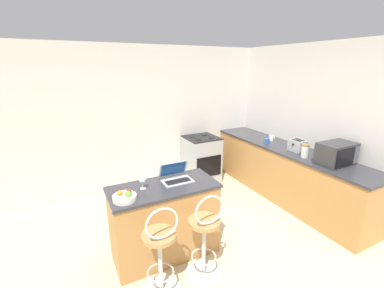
{
  "coord_description": "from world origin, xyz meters",
  "views": [
    {
      "loc": [
        -1.37,
        -1.92,
        2.24
      ],
      "look_at": [
        0.45,
        1.64,
        1.02
      ],
      "focal_mm": 24.0,
      "sensor_mm": 36.0,
      "label": 1
    }
  ],
  "objects_px": {
    "bar_stool_far": "(205,238)",
    "bar_stool_near": "(160,253)",
    "laptop": "(176,176)",
    "mug_white": "(271,138)",
    "wine_glass_short": "(142,180)",
    "fruit_bowl": "(125,197)",
    "toaster": "(297,146)",
    "storage_jar": "(305,151)",
    "microwave": "(336,154)",
    "mug_blue": "(267,141)",
    "stove_range": "(201,159)"
  },
  "relations": [
    {
      "from": "bar_stool_far",
      "to": "bar_stool_near",
      "type": "bearing_deg",
      "value": 180.0
    },
    {
      "from": "laptop",
      "to": "mug_white",
      "type": "height_order",
      "value": "laptop"
    },
    {
      "from": "bar_stool_near",
      "to": "laptop",
      "type": "bearing_deg",
      "value": 54.54
    },
    {
      "from": "bar_stool_far",
      "to": "mug_white",
      "type": "distance_m",
      "value": 2.65
    },
    {
      "from": "laptop",
      "to": "wine_glass_short",
      "type": "height_order",
      "value": "laptop"
    },
    {
      "from": "mug_white",
      "to": "fruit_bowl",
      "type": "height_order",
      "value": "fruit_bowl"
    },
    {
      "from": "laptop",
      "to": "toaster",
      "type": "height_order",
      "value": "laptop"
    },
    {
      "from": "laptop",
      "to": "wine_glass_short",
      "type": "bearing_deg",
      "value": -173.15
    },
    {
      "from": "storage_jar",
      "to": "microwave",
      "type": "bearing_deg",
      "value": -68.21
    },
    {
      "from": "bar_stool_far",
      "to": "fruit_bowl",
      "type": "height_order",
      "value": "same"
    },
    {
      "from": "mug_blue",
      "to": "wine_glass_short",
      "type": "bearing_deg",
      "value": -164.29
    },
    {
      "from": "microwave",
      "to": "toaster",
      "type": "height_order",
      "value": "microwave"
    },
    {
      "from": "bar_stool_near",
      "to": "microwave",
      "type": "bearing_deg",
      "value": 1.81
    },
    {
      "from": "bar_stool_far",
      "to": "fruit_bowl",
      "type": "xyz_separation_m",
      "value": [
        -0.72,
        0.41,
        0.47
      ]
    },
    {
      "from": "microwave",
      "to": "mug_blue",
      "type": "distance_m",
      "value": 1.2
    },
    {
      "from": "bar_stool_near",
      "to": "stove_range",
      "type": "bearing_deg",
      "value": 52.5
    },
    {
      "from": "mug_blue",
      "to": "fruit_bowl",
      "type": "height_order",
      "value": "fruit_bowl"
    },
    {
      "from": "wine_glass_short",
      "to": "mug_blue",
      "type": "height_order",
      "value": "wine_glass_short"
    },
    {
      "from": "storage_jar",
      "to": "fruit_bowl",
      "type": "height_order",
      "value": "storage_jar"
    },
    {
      "from": "mug_white",
      "to": "storage_jar",
      "type": "relative_size",
      "value": 0.49
    },
    {
      "from": "fruit_bowl",
      "to": "stove_range",
      "type": "bearing_deg",
      "value": 43.14
    },
    {
      "from": "bar_stool_near",
      "to": "fruit_bowl",
      "type": "height_order",
      "value": "same"
    },
    {
      "from": "microwave",
      "to": "storage_jar",
      "type": "xyz_separation_m",
      "value": [
        -0.16,
        0.39,
        -0.05
      ]
    },
    {
      "from": "wine_glass_short",
      "to": "storage_jar",
      "type": "bearing_deg",
      "value": -2.33
    },
    {
      "from": "bar_stool_far",
      "to": "stove_range",
      "type": "relative_size",
      "value": 1.11
    },
    {
      "from": "bar_stool_far",
      "to": "wine_glass_short",
      "type": "distance_m",
      "value": 0.92
    },
    {
      "from": "bar_stool_far",
      "to": "toaster",
      "type": "height_order",
      "value": "toaster"
    },
    {
      "from": "bar_stool_near",
      "to": "wine_glass_short",
      "type": "bearing_deg",
      "value": 87.97
    },
    {
      "from": "bar_stool_near",
      "to": "storage_jar",
      "type": "relative_size",
      "value": 5.06
    },
    {
      "from": "wine_glass_short",
      "to": "mug_blue",
      "type": "relative_size",
      "value": 1.53
    },
    {
      "from": "mug_blue",
      "to": "bar_stool_near",
      "type": "bearing_deg",
      "value": -153.0
    },
    {
      "from": "storage_jar",
      "to": "stove_range",
      "type": "bearing_deg",
      "value": 115.79
    },
    {
      "from": "bar_stool_near",
      "to": "stove_range",
      "type": "relative_size",
      "value": 1.11
    },
    {
      "from": "bar_stool_near",
      "to": "wine_glass_short",
      "type": "xyz_separation_m",
      "value": [
        0.02,
        0.57,
        0.54
      ]
    },
    {
      "from": "bar_stool_far",
      "to": "mug_blue",
      "type": "xyz_separation_m",
      "value": [
        1.98,
        1.26,
        0.48
      ]
    },
    {
      "from": "stove_range",
      "to": "wine_glass_short",
      "type": "bearing_deg",
      "value": -135.81
    },
    {
      "from": "bar_stool_far",
      "to": "wine_glass_short",
      "type": "xyz_separation_m",
      "value": [
        -0.48,
        0.57,
        0.54
      ]
    },
    {
      "from": "mug_white",
      "to": "mug_blue",
      "type": "xyz_separation_m",
      "value": [
        -0.22,
        -0.13,
        0.0
      ]
    },
    {
      "from": "laptop",
      "to": "storage_jar",
      "type": "distance_m",
      "value": 2.05
    },
    {
      "from": "microwave",
      "to": "wine_glass_short",
      "type": "xyz_separation_m",
      "value": [
        -2.63,
        0.49,
        -0.05
      ]
    },
    {
      "from": "toaster",
      "to": "storage_jar",
      "type": "bearing_deg",
      "value": -118.23
    },
    {
      "from": "bar_stool_far",
      "to": "microwave",
      "type": "bearing_deg",
      "value": 2.23
    },
    {
      "from": "microwave",
      "to": "stove_range",
      "type": "distance_m",
      "value": 2.39
    },
    {
      "from": "storage_jar",
      "to": "mug_blue",
      "type": "bearing_deg",
      "value": 90.71
    },
    {
      "from": "bar_stool_far",
      "to": "mug_white",
      "type": "relative_size",
      "value": 10.3
    },
    {
      "from": "wine_glass_short",
      "to": "fruit_bowl",
      "type": "bearing_deg",
      "value": -145.21
    },
    {
      "from": "fruit_bowl",
      "to": "bar_stool_far",
      "type": "bearing_deg",
      "value": -29.63
    },
    {
      "from": "bar_stool_far",
      "to": "fruit_bowl",
      "type": "distance_m",
      "value": 0.95
    },
    {
      "from": "laptop",
      "to": "mug_white",
      "type": "distance_m",
      "value": 2.39
    },
    {
      "from": "toaster",
      "to": "stove_range",
      "type": "bearing_deg",
      "value": 123.73
    }
  ]
}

